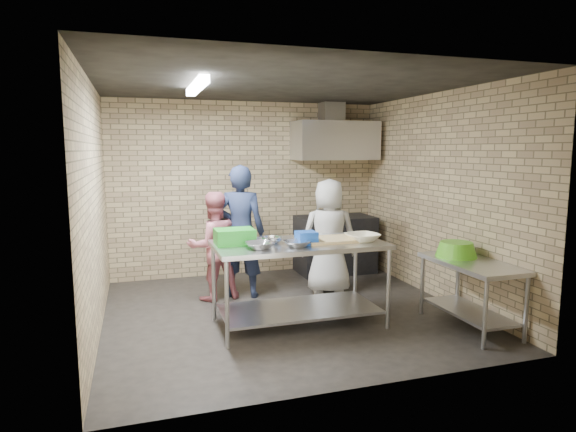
% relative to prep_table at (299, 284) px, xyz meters
% --- Properties ---
extents(floor, '(4.20, 4.20, 0.00)m').
position_rel_prep_table_xyz_m(floor, '(-0.03, 0.44, -0.47)').
color(floor, black).
rests_on(floor, ground).
extents(ceiling, '(4.20, 4.20, 0.00)m').
position_rel_prep_table_xyz_m(ceiling, '(-0.03, 0.44, 2.23)').
color(ceiling, black).
rests_on(ceiling, ground).
extents(back_wall, '(4.20, 0.06, 2.70)m').
position_rel_prep_table_xyz_m(back_wall, '(-0.03, 2.44, 0.88)').
color(back_wall, tan).
rests_on(back_wall, ground).
extents(front_wall, '(4.20, 0.06, 2.70)m').
position_rel_prep_table_xyz_m(front_wall, '(-0.03, -1.56, 0.88)').
color(front_wall, tan).
rests_on(front_wall, ground).
extents(left_wall, '(0.06, 4.00, 2.70)m').
position_rel_prep_table_xyz_m(left_wall, '(-2.13, 0.44, 0.88)').
color(left_wall, tan).
rests_on(left_wall, ground).
extents(right_wall, '(0.06, 4.00, 2.70)m').
position_rel_prep_table_xyz_m(right_wall, '(2.07, 0.44, 0.88)').
color(right_wall, tan).
rests_on(right_wall, ground).
extents(prep_table, '(1.88, 0.94, 0.94)m').
position_rel_prep_table_xyz_m(prep_table, '(0.00, 0.00, 0.00)').
color(prep_table, '#B2B4B9').
rests_on(prep_table, floor).
extents(side_counter, '(0.60, 1.20, 0.75)m').
position_rel_prep_table_xyz_m(side_counter, '(1.77, -0.66, -0.10)').
color(side_counter, silver).
rests_on(side_counter, floor).
extents(stove, '(1.20, 0.70, 0.90)m').
position_rel_prep_table_xyz_m(stove, '(1.32, 2.09, -0.02)').
color(stove, black).
rests_on(stove, floor).
extents(range_hood, '(1.30, 0.60, 0.60)m').
position_rel_prep_table_xyz_m(range_hood, '(1.32, 2.14, 1.63)').
color(range_hood, silver).
rests_on(range_hood, back_wall).
extents(hood_duct, '(0.35, 0.30, 0.30)m').
position_rel_prep_table_xyz_m(hood_duct, '(1.32, 2.29, 2.08)').
color(hood_duct, '#A5A8AD').
rests_on(hood_duct, back_wall).
extents(wall_shelf, '(0.80, 0.20, 0.04)m').
position_rel_prep_table_xyz_m(wall_shelf, '(1.62, 2.33, 1.45)').
color(wall_shelf, '#3F2B19').
rests_on(wall_shelf, back_wall).
extents(fluorescent_fixture, '(0.10, 1.25, 0.08)m').
position_rel_prep_table_xyz_m(fluorescent_fixture, '(-1.03, 0.44, 2.17)').
color(fluorescent_fixture, white).
rests_on(fluorescent_fixture, ceiling).
extents(green_crate, '(0.42, 0.31, 0.17)m').
position_rel_prep_table_xyz_m(green_crate, '(-0.70, 0.12, 0.55)').
color(green_crate, '#1C9A22').
rests_on(green_crate, prep_table).
extents(blue_tub, '(0.21, 0.21, 0.14)m').
position_rel_prep_table_xyz_m(blue_tub, '(0.05, -0.10, 0.54)').
color(blue_tub, '#1748AD').
rests_on(blue_tub, prep_table).
extents(cutting_board, '(0.58, 0.44, 0.03)m').
position_rel_prep_table_xyz_m(cutting_board, '(0.35, -0.02, 0.49)').
color(cutting_board, tan).
rests_on(cutting_board, prep_table).
extents(mixing_bowl_a, '(0.33, 0.33, 0.07)m').
position_rel_prep_table_xyz_m(mixing_bowl_a, '(-0.50, -0.20, 0.51)').
color(mixing_bowl_a, '#AAACB1').
rests_on(mixing_bowl_a, prep_table).
extents(mixing_bowl_b, '(0.25, 0.25, 0.07)m').
position_rel_prep_table_xyz_m(mixing_bowl_b, '(-0.30, 0.05, 0.51)').
color(mixing_bowl_b, '#B5B8BC').
rests_on(mixing_bowl_b, prep_table).
extents(mixing_bowl_c, '(0.31, 0.31, 0.07)m').
position_rel_prep_table_xyz_m(mixing_bowl_c, '(-0.10, -0.22, 0.50)').
color(mixing_bowl_c, '#AEB0B5').
rests_on(mixing_bowl_c, prep_table).
extents(ceramic_bowl, '(0.41, 0.41, 0.09)m').
position_rel_prep_table_xyz_m(ceramic_bowl, '(0.70, -0.15, 0.52)').
color(ceramic_bowl, '#EFE7BF').
rests_on(ceramic_bowl, prep_table).
extents(green_basin, '(0.46, 0.46, 0.17)m').
position_rel_prep_table_xyz_m(green_basin, '(1.75, -0.41, 0.36)').
color(green_basin, '#59C626').
rests_on(green_basin, side_counter).
extents(bottle_green, '(0.06, 0.06, 0.15)m').
position_rel_prep_table_xyz_m(bottle_green, '(1.77, 2.33, 1.54)').
color(bottle_green, green).
rests_on(bottle_green, wall_shelf).
extents(man_navy, '(0.76, 0.64, 1.77)m').
position_rel_prep_table_xyz_m(man_navy, '(-0.40, 1.25, 0.41)').
color(man_navy, '#141C32').
rests_on(man_navy, floor).
extents(woman_pink, '(0.77, 0.65, 1.42)m').
position_rel_prep_table_xyz_m(woman_pink, '(-0.77, 1.23, 0.24)').
color(woman_pink, '#BF6571').
rests_on(woman_pink, floor).
extents(woman_white, '(0.86, 0.66, 1.57)m').
position_rel_prep_table_xyz_m(woman_white, '(0.79, 1.05, 0.32)').
color(woman_white, silver).
rests_on(woman_white, floor).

